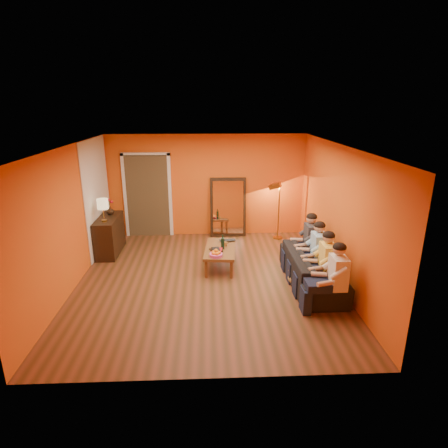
{
  "coord_description": "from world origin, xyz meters",
  "views": [
    {
      "loc": [
        0.03,
        -6.66,
        3.34
      ],
      "look_at": [
        0.35,
        0.5,
        1.0
      ],
      "focal_mm": 30.0,
      "sensor_mm": 36.0,
      "label": 1
    }
  ],
  "objects_px": {
    "person_mid_left": "(327,264)",
    "person_mid_right": "(318,252)",
    "coffee_table": "(220,257)",
    "wine_bottle": "(223,242)",
    "sofa": "(312,269)",
    "dog": "(297,268)",
    "table_lamp": "(103,210)",
    "vase": "(110,211)",
    "sideboard": "(110,235)",
    "floor_lamp": "(279,212)",
    "person_far_right": "(311,242)",
    "person_far_left": "(338,278)",
    "laptop": "(228,241)",
    "tumbler": "(226,244)",
    "mirror_frame": "(228,207)"
  },
  "relations": [
    {
      "from": "dog",
      "to": "tumbler",
      "type": "relative_size",
      "value": 6.74
    },
    {
      "from": "person_far_left",
      "to": "tumbler",
      "type": "distance_m",
      "value": 2.65
    },
    {
      "from": "sideboard",
      "to": "person_mid_right",
      "type": "relative_size",
      "value": 0.97
    },
    {
      "from": "mirror_frame",
      "to": "sofa",
      "type": "height_order",
      "value": "mirror_frame"
    },
    {
      "from": "coffee_table",
      "to": "laptop",
      "type": "relative_size",
      "value": 3.42
    },
    {
      "from": "mirror_frame",
      "to": "laptop",
      "type": "xyz_separation_m",
      "value": [
        -0.09,
        -1.62,
        -0.33
      ]
    },
    {
      "from": "wine_bottle",
      "to": "vase",
      "type": "distance_m",
      "value": 2.86
    },
    {
      "from": "table_lamp",
      "to": "vase",
      "type": "relative_size",
      "value": 2.75
    },
    {
      "from": "floor_lamp",
      "to": "vase",
      "type": "height_order",
      "value": "floor_lamp"
    },
    {
      "from": "mirror_frame",
      "to": "person_far_left",
      "type": "relative_size",
      "value": 1.25
    },
    {
      "from": "floor_lamp",
      "to": "dog",
      "type": "height_order",
      "value": "floor_lamp"
    },
    {
      "from": "floor_lamp",
      "to": "sofa",
      "type": "bearing_deg",
      "value": -61.68
    },
    {
      "from": "laptop",
      "to": "vase",
      "type": "bearing_deg",
      "value": 155.62
    },
    {
      "from": "wine_bottle",
      "to": "person_far_left",
      "type": "bearing_deg",
      "value": -45.41
    },
    {
      "from": "sofa",
      "to": "person_far_left",
      "type": "distance_m",
      "value": 1.05
    },
    {
      "from": "floor_lamp",
      "to": "vase",
      "type": "xyz_separation_m",
      "value": [
        -4.05,
        -0.51,
        0.22
      ]
    },
    {
      "from": "person_mid_right",
      "to": "tumbler",
      "type": "height_order",
      "value": "person_mid_right"
    },
    {
      "from": "mirror_frame",
      "to": "tumbler",
      "type": "distance_m",
      "value": 1.88
    },
    {
      "from": "table_lamp",
      "to": "floor_lamp",
      "type": "bearing_deg",
      "value": 14.61
    },
    {
      "from": "sideboard",
      "to": "person_far_left",
      "type": "relative_size",
      "value": 0.97
    },
    {
      "from": "sideboard",
      "to": "sofa",
      "type": "height_order",
      "value": "sideboard"
    },
    {
      "from": "mirror_frame",
      "to": "person_mid_right",
      "type": "xyz_separation_m",
      "value": [
        1.58,
        -2.75,
        -0.15
      ]
    },
    {
      "from": "coffee_table",
      "to": "wine_bottle",
      "type": "bearing_deg",
      "value": -39.77
    },
    {
      "from": "sofa",
      "to": "coffee_table",
      "type": "distance_m",
      "value": 1.94
    },
    {
      "from": "person_mid_left",
      "to": "person_mid_right",
      "type": "height_order",
      "value": "same"
    },
    {
      "from": "laptop",
      "to": "table_lamp",
      "type": "bearing_deg",
      "value": 166.85
    },
    {
      "from": "floor_lamp",
      "to": "person_far_left",
      "type": "height_order",
      "value": "floor_lamp"
    },
    {
      "from": "mirror_frame",
      "to": "person_mid_left",
      "type": "relative_size",
      "value": 1.25
    },
    {
      "from": "person_far_left",
      "to": "person_far_right",
      "type": "xyz_separation_m",
      "value": [
        0.0,
        1.65,
        0.0
      ]
    },
    {
      "from": "sofa",
      "to": "tumbler",
      "type": "height_order",
      "value": "sofa"
    },
    {
      "from": "coffee_table",
      "to": "person_far_left",
      "type": "height_order",
      "value": "person_far_left"
    },
    {
      "from": "person_mid_left",
      "to": "mirror_frame",
      "type": "bearing_deg",
      "value": 115.57
    },
    {
      "from": "person_mid_left",
      "to": "floor_lamp",
      "type": "bearing_deg",
      "value": 96.13
    },
    {
      "from": "dog",
      "to": "person_far_left",
      "type": "height_order",
      "value": "person_far_left"
    },
    {
      "from": "mirror_frame",
      "to": "person_mid_right",
      "type": "distance_m",
      "value": 3.18
    },
    {
      "from": "person_mid_right",
      "to": "person_mid_left",
      "type": "bearing_deg",
      "value": -90.0
    },
    {
      "from": "person_mid_left",
      "to": "wine_bottle",
      "type": "bearing_deg",
      "value": 144.66
    },
    {
      "from": "sofa",
      "to": "dog",
      "type": "bearing_deg",
      "value": 79.0
    },
    {
      "from": "mirror_frame",
      "to": "sideboard",
      "type": "relative_size",
      "value": 1.29
    },
    {
      "from": "sofa",
      "to": "dog",
      "type": "relative_size",
      "value": 3.5
    },
    {
      "from": "sideboard",
      "to": "floor_lamp",
      "type": "distance_m",
      "value": 4.13
    },
    {
      "from": "person_mid_left",
      "to": "person_far_right",
      "type": "xyz_separation_m",
      "value": [
        0.0,
        1.1,
        0.0
      ]
    },
    {
      "from": "person_far_left",
      "to": "laptop",
      "type": "xyz_separation_m",
      "value": [
        -1.67,
        2.23,
        -0.18
      ]
    },
    {
      "from": "coffee_table",
      "to": "person_far_left",
      "type": "bearing_deg",
      "value": -40.16
    },
    {
      "from": "dog",
      "to": "wine_bottle",
      "type": "xyz_separation_m",
      "value": [
        -1.39,
        0.77,
        0.27
      ]
    },
    {
      "from": "wine_bottle",
      "to": "laptop",
      "type": "height_order",
      "value": "wine_bottle"
    },
    {
      "from": "sofa",
      "to": "person_mid_right",
      "type": "height_order",
      "value": "person_mid_right"
    },
    {
      "from": "sideboard",
      "to": "table_lamp",
      "type": "bearing_deg",
      "value": -90.0
    },
    {
      "from": "person_mid_left",
      "to": "vase",
      "type": "distance_m",
      "value": 5.03
    },
    {
      "from": "laptop",
      "to": "person_mid_left",
      "type": "bearing_deg",
      "value": -53.07
    }
  ]
}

